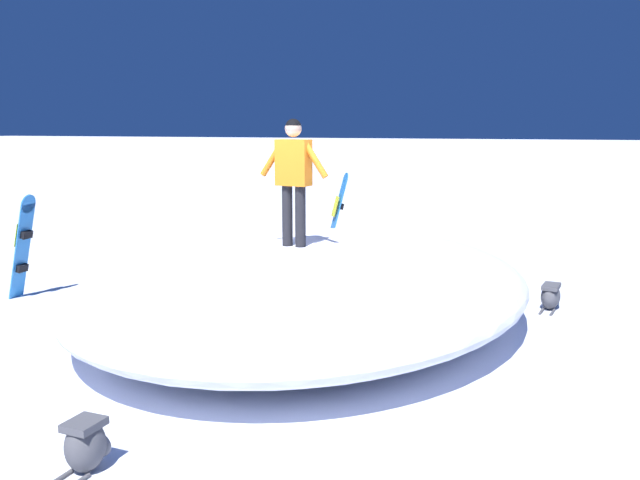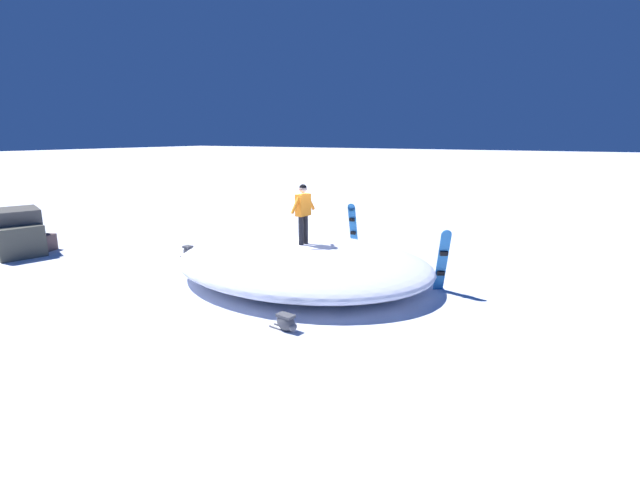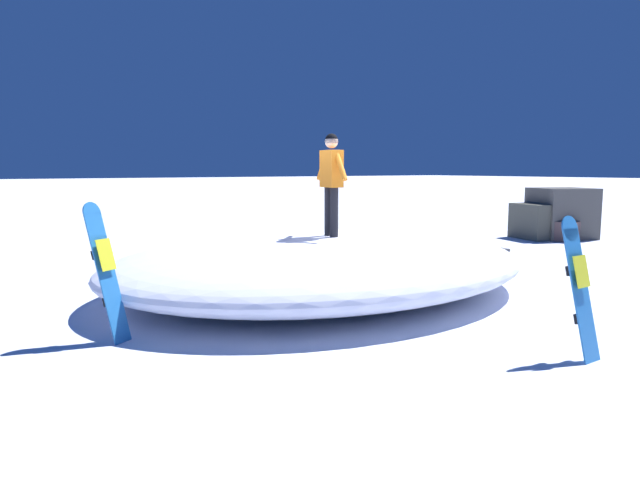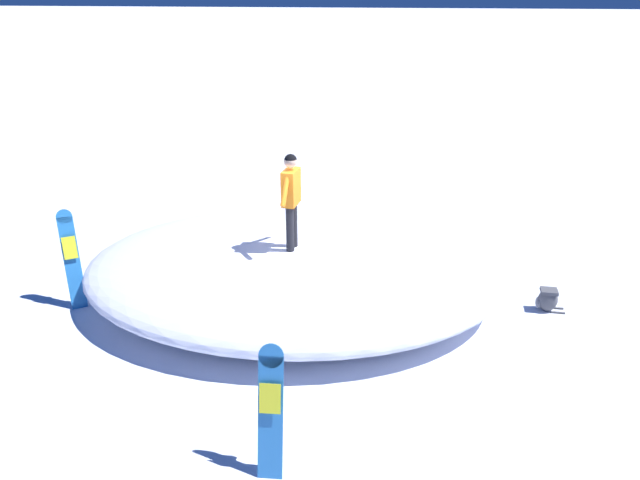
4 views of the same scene
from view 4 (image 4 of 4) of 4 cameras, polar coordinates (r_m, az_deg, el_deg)
name	(u,v)px [view 4 (image 4 of 4)]	position (r m, az deg, el deg)	size (l,w,h in m)	color
ground	(312,306)	(10.99, -0.77, -6.05)	(240.00, 240.00, 0.00)	white
snow_mound	(292,268)	(11.22, -2.60, -2.62)	(7.47, 5.73, 0.97)	white
snowboarder_standing	(291,193)	(10.48, -2.67, 4.30)	(1.02, 0.28, 1.69)	black
snowboard_primary_upright	(271,409)	(7.31, -4.55, -15.24)	(0.41, 0.30, 1.58)	#2672BF
snowboard_secondary_upright	(71,257)	(11.54, -21.89, -1.49)	(0.53, 0.47, 1.70)	#2672BF
backpack_near	(248,219)	(14.43, -6.61, 1.90)	(0.32, 0.68, 0.36)	#4C4C51
backpack_far	(547,299)	(11.44, 20.15, -5.16)	(0.30, 0.50, 0.41)	#4C4C51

